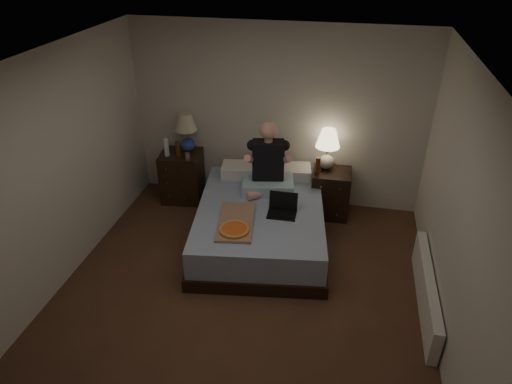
% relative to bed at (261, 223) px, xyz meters
% --- Properties ---
extents(floor, '(4.00, 4.50, 0.00)m').
position_rel_bed_xyz_m(floor, '(-0.01, -1.15, -0.25)').
color(floor, brown).
rests_on(floor, ground).
extents(ceiling, '(4.00, 4.50, 0.00)m').
position_rel_bed_xyz_m(ceiling, '(-0.01, -1.15, 2.25)').
color(ceiling, white).
rests_on(ceiling, ground).
extents(wall_back, '(4.00, 0.00, 2.50)m').
position_rel_bed_xyz_m(wall_back, '(-0.01, 1.10, 1.00)').
color(wall_back, silver).
rests_on(wall_back, ground).
extents(wall_left, '(0.00, 4.50, 2.50)m').
position_rel_bed_xyz_m(wall_left, '(-2.01, -1.15, 1.00)').
color(wall_left, silver).
rests_on(wall_left, ground).
extents(wall_right, '(0.00, 4.50, 2.50)m').
position_rel_bed_xyz_m(wall_right, '(1.99, -1.15, 1.00)').
color(wall_right, silver).
rests_on(wall_right, ground).
extents(bed, '(1.79, 2.23, 0.51)m').
position_rel_bed_xyz_m(bed, '(0.00, 0.00, 0.00)').
color(bed, '#5270A5').
rests_on(bed, floor).
extents(nightstand_left, '(0.61, 0.56, 0.73)m').
position_rel_bed_xyz_m(nightstand_left, '(-1.32, 0.79, 0.11)').
color(nightstand_left, black).
rests_on(nightstand_left, floor).
extents(nightstand_right, '(0.52, 0.47, 0.66)m').
position_rel_bed_xyz_m(nightstand_right, '(0.81, 0.81, 0.08)').
color(nightstand_right, black).
rests_on(nightstand_right, floor).
extents(lamp_left, '(0.37, 0.37, 0.56)m').
position_rel_bed_xyz_m(lamp_left, '(-1.24, 0.89, 0.75)').
color(lamp_left, '#2A389C').
rests_on(lamp_left, nightstand_left).
extents(lamp_right, '(0.37, 0.37, 0.56)m').
position_rel_bed_xyz_m(lamp_right, '(0.72, 0.89, 0.69)').
color(lamp_right, '#989991').
rests_on(lamp_right, nightstand_right).
extents(water_bottle, '(0.07, 0.07, 0.25)m').
position_rel_bed_xyz_m(water_bottle, '(-1.47, 0.69, 0.60)').
color(water_bottle, white).
rests_on(water_bottle, nightstand_left).
extents(soda_can, '(0.07, 0.07, 0.10)m').
position_rel_bed_xyz_m(soda_can, '(-1.15, 0.63, 0.52)').
color(soda_can, '#B0AFAA').
rests_on(soda_can, nightstand_left).
extents(beer_bottle_left, '(0.06, 0.06, 0.23)m').
position_rel_bed_xyz_m(beer_bottle_left, '(-1.30, 0.69, 0.59)').
color(beer_bottle_left, '#4F2C0B').
rests_on(beer_bottle_left, nightstand_left).
extents(beer_bottle_right, '(0.06, 0.06, 0.23)m').
position_rel_bed_xyz_m(beer_bottle_right, '(0.62, 0.73, 0.52)').
color(beer_bottle_right, '#50280B').
rests_on(beer_bottle_right, nightstand_right).
extents(person, '(0.75, 0.63, 0.93)m').
position_rel_bed_xyz_m(person, '(0.01, 0.40, 0.72)').
color(person, black).
rests_on(person, bed).
extents(laptop, '(0.35, 0.29, 0.24)m').
position_rel_bed_xyz_m(laptop, '(0.29, -0.14, 0.37)').
color(laptop, black).
rests_on(laptop, bed).
extents(pizza_box, '(0.51, 0.81, 0.08)m').
position_rel_bed_xyz_m(pizza_box, '(-0.17, -0.62, 0.29)').
color(pizza_box, tan).
rests_on(pizza_box, bed).
extents(radiator, '(0.10, 1.60, 0.40)m').
position_rel_bed_xyz_m(radiator, '(1.92, -0.79, -0.05)').
color(radiator, white).
rests_on(radiator, floor).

